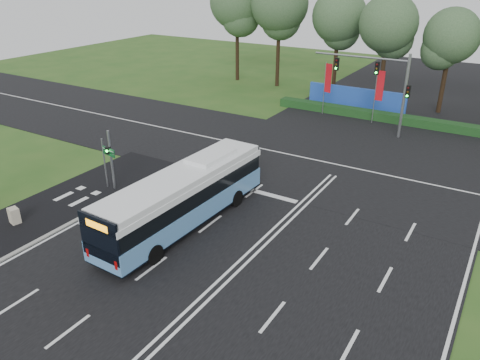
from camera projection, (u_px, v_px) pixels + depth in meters
The scene contains 15 objects.
ground at pixel (261, 241), 24.91m from camera, with size 120.00×120.00×0.00m, color #2A531B.
road_main at pixel (261, 240), 24.91m from camera, with size 20.00×120.00×0.04m, color black.
road_cross at pixel (341, 166), 34.22m from camera, with size 120.00×14.00×0.05m, color black.
bike_path at pixel (58, 206), 28.48m from camera, with size 5.00×18.00×0.06m, color black.
kerb_strip at pixel (85, 215), 27.33m from camera, with size 0.25×18.00×0.12m, color gray.
city_bus at pixel (184, 197), 25.77m from camera, with size 2.93×12.12×3.46m.
pedestrian_signal at pixel (111, 158), 29.74m from camera, with size 0.38×0.44×4.02m.
street_sign at pixel (107, 158), 29.84m from camera, with size 1.31×0.33×3.40m.
utility_cabinet at pixel (14, 216), 26.38m from camera, with size 0.58×0.49×0.97m, color beige.
banner_flag_left at pixel (327, 81), 44.54m from camera, with size 0.74×0.23×5.09m.
banner_flag_mid at pixel (378, 89), 41.96m from camera, with size 0.74×0.10×5.01m.
traffic_light_gantry at pixel (384, 81), 38.78m from camera, with size 8.41×0.28×7.00m.
hedge at pixel (388, 117), 43.76m from camera, with size 22.00×1.20×0.80m, color #153B17.
blue_hoarding at pixel (356, 98), 47.30m from camera, with size 10.00×0.30×2.20m, color blue.
eucalyptus_row at pixel (394, 18), 46.70m from camera, with size 47.96×8.52×12.74m.
Camera 1 is at (10.09, -18.77, 13.36)m, focal length 35.00 mm.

